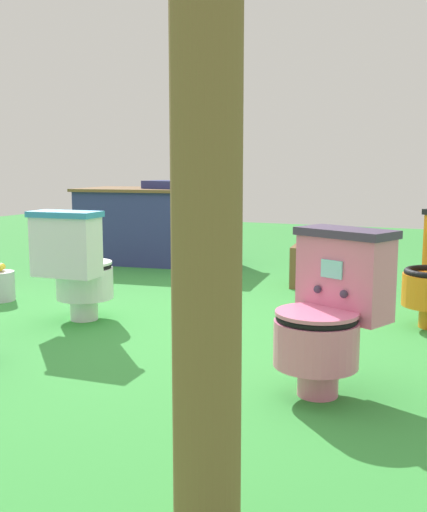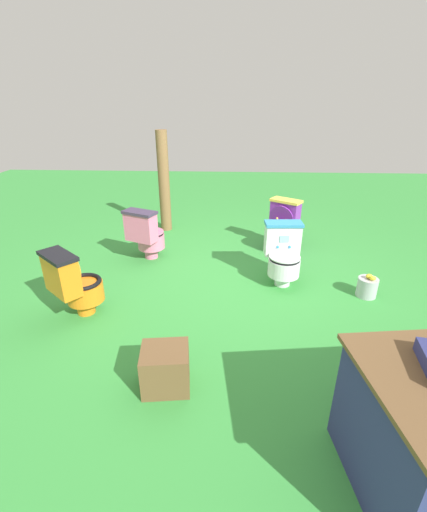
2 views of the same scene
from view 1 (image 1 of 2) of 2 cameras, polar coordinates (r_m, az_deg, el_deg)
The scene contains 7 objects.
ground at distance 3.74m, azimuth -4.59°, elevation -7.17°, with size 14.00×14.00×0.00m, color green.
toilet_pink at distance 2.75m, azimuth 10.75°, elevation -5.04°, with size 0.56×0.61×0.73m.
toilet_white at distance 4.00m, azimuth -12.66°, elevation -0.88°, with size 0.45×0.52×0.73m.
vendor_table at distance 6.41m, azimuth -5.77°, elevation 2.94°, with size 1.56×1.04×0.85m.
wooden_post at distance 1.53m, azimuth -0.65°, elevation 0.97°, with size 0.18×0.18×1.61m, color brown.
small_crate at distance 5.14m, azimuth 9.34°, elevation -0.98°, with size 0.31×0.36×0.34m, color brown.
lemon_bucket at distance 4.84m, azimuth -19.32°, elevation -2.58°, with size 0.22×0.22×0.28m.
Camera 1 is at (1.71, -3.17, 1.01)m, focal length 42.86 mm.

